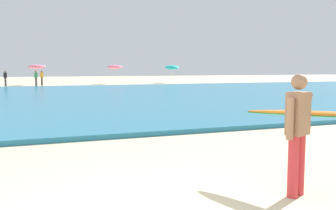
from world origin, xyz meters
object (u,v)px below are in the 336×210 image
at_px(beach_umbrella_2, 115,67).
at_px(beachgoer_near_row_mid, 42,78).
at_px(beach_umbrella_1, 37,67).
at_px(surfer_with_board, 306,122).
at_px(beachgoer_near_row_right, 5,78).
at_px(beach_umbrella_3, 172,68).
at_px(beachgoer_near_row_left, 36,78).

xyz_separation_m(beach_umbrella_2, beachgoer_near_row_mid, (-8.30, -2.16, -1.12)).
bearing_deg(beach_umbrella_1, beachgoer_near_row_mid, -73.23).
relative_size(surfer_with_board, beachgoer_near_row_right, 1.46).
bearing_deg(beachgoer_near_row_right, beach_umbrella_1, 25.53).
height_order(beach_umbrella_1, beachgoer_near_row_right, beach_umbrella_1).
height_order(beach_umbrella_3, beachgoer_near_row_right, beach_umbrella_3).
relative_size(beach_umbrella_1, beachgoer_near_row_left, 1.41).
xyz_separation_m(surfer_with_board, beachgoer_near_row_mid, (-2.51, 36.92, -0.18)).
bearing_deg(beachgoer_near_row_left, beach_umbrella_1, 86.20).
bearing_deg(beachgoer_near_row_right, beachgoer_near_row_mid, 0.82).
xyz_separation_m(surfer_with_board, beach_umbrella_1, (-2.94, 38.34, 0.96)).
bearing_deg(beachgoer_near_row_mid, beachgoer_near_row_right, -179.18).
relative_size(beach_umbrella_2, beach_umbrella_3, 1.00).
bearing_deg(beachgoer_near_row_mid, beach_umbrella_2, 14.56).
xyz_separation_m(beach_umbrella_1, beach_umbrella_3, (16.01, 0.72, -0.08)).
bearing_deg(beach_umbrella_1, beachgoer_near_row_right, -154.47).
bearing_deg(beachgoer_near_row_left, beachgoer_near_row_mid, 59.29).
relative_size(beach_umbrella_3, beachgoer_near_row_right, 1.40).
bearing_deg(beach_umbrella_3, beachgoer_near_row_left, -169.01).
bearing_deg(beachgoer_near_row_right, beach_umbrella_3, 6.56).
height_order(beach_umbrella_3, beachgoer_near_row_mid, beach_umbrella_3).
relative_size(beachgoer_near_row_left, beachgoer_near_row_right, 1.00).
bearing_deg(beachgoer_near_row_mid, beach_umbrella_1, 106.77).
distance_m(beachgoer_near_row_left, beachgoer_near_row_right, 3.08).
bearing_deg(beachgoer_near_row_left, surfer_with_board, -85.07).
relative_size(beach_umbrella_2, beachgoer_near_row_right, 1.40).
bearing_deg(beach_umbrella_1, beach_umbrella_3, 2.57).
relative_size(beach_umbrella_1, beach_umbrella_3, 1.01).
distance_m(beachgoer_near_row_left, beachgoer_near_row_mid, 1.16).
xyz_separation_m(beachgoer_near_row_mid, beachgoer_near_row_right, (-3.52, -0.05, 0.00)).
height_order(beach_umbrella_3, beachgoer_near_row_left, beach_umbrella_3).
height_order(beach_umbrella_2, beachgoer_near_row_mid, beach_umbrella_2).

